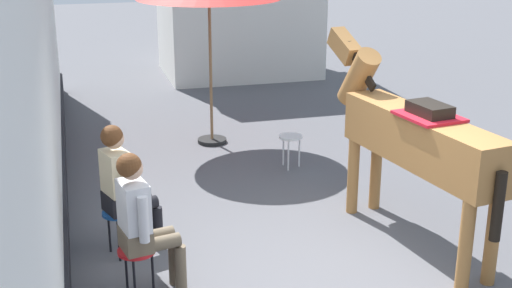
{
  "coord_description": "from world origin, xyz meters",
  "views": [
    {
      "loc": [
        -2.2,
        -5.33,
        3.31
      ],
      "look_at": [
        -0.4,
        1.2,
        1.05
      ],
      "focal_mm": 48.22,
      "sensor_mm": 36.0,
      "label": 1
    }
  ],
  "objects_px": {
    "seated_visitor_near": "(142,218)",
    "spare_stool_white": "(291,140)",
    "seated_visitor_far": "(123,183)",
    "saddled_horse_center": "(413,136)"
  },
  "relations": [
    {
      "from": "seated_visitor_far",
      "to": "saddled_horse_center",
      "type": "relative_size",
      "value": 0.47
    },
    {
      "from": "seated_visitor_near",
      "to": "seated_visitor_far",
      "type": "bearing_deg",
      "value": 95.4
    },
    {
      "from": "seated_visitor_near",
      "to": "spare_stool_white",
      "type": "bearing_deg",
      "value": 50.84
    },
    {
      "from": "seated_visitor_near",
      "to": "spare_stool_white",
      "type": "height_order",
      "value": "seated_visitor_near"
    },
    {
      "from": "seated_visitor_near",
      "to": "saddled_horse_center",
      "type": "distance_m",
      "value": 2.89
    },
    {
      "from": "seated_visitor_near",
      "to": "seated_visitor_far",
      "type": "distance_m",
      "value": 0.89
    },
    {
      "from": "spare_stool_white",
      "to": "saddled_horse_center",
      "type": "bearing_deg",
      "value": -78.2
    },
    {
      "from": "seated_visitor_near",
      "to": "spare_stool_white",
      "type": "distance_m",
      "value": 3.7
    },
    {
      "from": "seated_visitor_near",
      "to": "saddled_horse_center",
      "type": "height_order",
      "value": "saddled_horse_center"
    },
    {
      "from": "seated_visitor_far",
      "to": "saddled_horse_center",
      "type": "bearing_deg",
      "value": -9.11
    }
  ]
}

